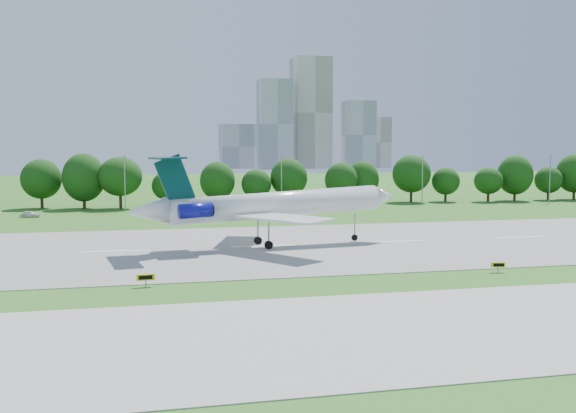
% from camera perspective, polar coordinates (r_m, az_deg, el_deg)
% --- Properties ---
extents(ground, '(600.00, 600.00, 0.00)m').
position_cam_1_polar(ground, '(65.66, 1.87, -6.78)').
color(ground, '#2A5F19').
rests_on(ground, ground).
extents(runway, '(400.00, 45.00, 0.08)m').
position_cam_1_polar(runway, '(89.68, -2.20, -3.56)').
color(runway, gray).
rests_on(runway, ground).
extents(taxiway, '(400.00, 23.00, 0.08)m').
position_cam_1_polar(taxiway, '(48.96, 7.33, -10.89)').
color(taxiway, '#ADADA8').
rests_on(taxiway, ground).
extents(tree_line, '(288.40, 8.40, 10.40)m').
position_cam_1_polar(tree_line, '(155.19, -6.80, 2.33)').
color(tree_line, '#382314').
rests_on(tree_line, ground).
extents(light_poles, '(175.90, 0.25, 12.19)m').
position_cam_1_polar(light_poles, '(144.99, -7.36, 2.19)').
color(light_poles, gray).
rests_on(light_poles, ground).
extents(skyline, '(127.00, 52.00, 80.00)m').
position_cam_1_polar(skyline, '(467.83, 1.58, 7.13)').
color(skyline, '#B2B2B7').
rests_on(skyline, ground).
extents(airliner, '(38.97, 28.10, 12.94)m').
position_cam_1_polar(airliner, '(88.71, -2.17, 0.18)').
color(airliner, white).
rests_on(airliner, ground).
extents(taxi_sign_centre, '(1.80, 0.36, 1.26)m').
position_cam_1_polar(taxi_sign_centre, '(65.02, -12.53, -6.18)').
color(taxi_sign_centre, gray).
rests_on(taxi_sign_centre, ground).
extents(taxi_sign_right, '(1.59, 0.47, 1.12)m').
position_cam_1_polar(taxi_sign_right, '(74.54, 18.18, -4.96)').
color(taxi_sign_right, gray).
rests_on(taxi_sign_right, ground).
extents(service_vehicle_b, '(3.98, 2.02, 1.30)m').
position_cam_1_polar(service_vehicle_b, '(138.43, -21.95, -0.63)').
color(service_vehicle_b, silver).
rests_on(service_vehicle_b, ground).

